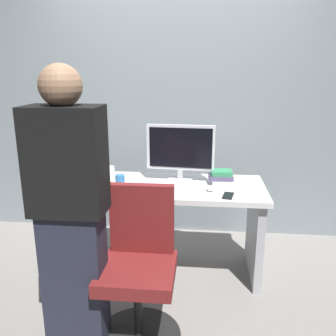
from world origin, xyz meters
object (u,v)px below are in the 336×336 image
(desk, at_px, (169,211))
(monitor, at_px, (180,150))
(keyboard, at_px, (169,187))
(mouse, at_px, (211,188))
(person_at_desk, at_px, (71,214))
(cell_phone, at_px, (228,196))
(book_stack, at_px, (221,177))
(cup_by_monitor, at_px, (110,171))
(office_chair, at_px, (139,272))
(cup_near_keyboard, at_px, (120,181))

(desk, distance_m, monitor, 0.50)
(keyboard, bearing_deg, mouse, -4.47)
(person_at_desk, distance_m, cell_phone, 1.12)
(person_at_desk, relative_size, mouse, 16.39)
(desk, relative_size, book_stack, 7.61)
(desk, xyz_separation_m, mouse, (0.32, -0.11, 0.24))
(person_at_desk, distance_m, cup_by_monitor, 1.08)
(cell_phone, bearing_deg, office_chair, -123.74)
(monitor, xyz_separation_m, cell_phone, (0.36, -0.33, -0.25))
(office_chair, distance_m, book_stack, 1.05)
(cup_by_monitor, bearing_deg, desk, -20.99)
(monitor, distance_m, keyboard, 0.33)
(keyboard, relative_size, mouse, 4.30)
(desk, height_order, mouse, mouse)
(desk, xyz_separation_m, monitor, (0.08, 0.11, 0.48))
(person_at_desk, height_order, keyboard, person_at_desk)
(keyboard, bearing_deg, cell_phone, -17.66)
(keyboard, xyz_separation_m, book_stack, (0.40, 0.17, 0.04))
(monitor, relative_size, book_stack, 2.76)
(office_chair, bearing_deg, monitor, 77.92)
(cup_by_monitor, bearing_deg, mouse, -20.01)
(keyboard, relative_size, cell_phone, 2.99)
(monitor, height_order, book_stack, monitor)
(person_at_desk, bearing_deg, cup_near_keyboard, 83.25)
(office_chair, distance_m, monitor, 1.06)
(cup_by_monitor, relative_size, book_stack, 0.41)
(desk, relative_size, cell_phone, 10.36)
(desk, bearing_deg, keyboard, -82.38)
(keyboard, xyz_separation_m, cup_by_monitor, (-0.53, 0.29, 0.03))
(desk, bearing_deg, cup_near_keyboard, -165.94)
(office_chair, relative_size, mouse, 9.40)
(person_at_desk, xyz_separation_m, cell_phone, (0.90, 0.66, -0.10))
(monitor, bearing_deg, office_chair, -102.08)
(desk, height_order, cell_phone, cell_phone)
(cell_phone, bearing_deg, desk, 165.63)
(desk, height_order, person_at_desk, person_at_desk)
(monitor, bearing_deg, keyboard, -109.04)
(desk, height_order, book_stack, book_stack)
(mouse, distance_m, cell_phone, 0.16)
(keyboard, bearing_deg, monitor, 69.08)
(desk, distance_m, cup_near_keyboard, 0.46)
(person_at_desk, bearing_deg, cup_by_monitor, 93.03)
(desk, xyz_separation_m, keyboard, (0.01, -0.09, 0.23))
(monitor, relative_size, cup_by_monitor, 6.68)
(monitor, height_order, cell_phone, monitor)
(mouse, bearing_deg, desk, 161.56)
(person_at_desk, bearing_deg, mouse, 44.52)
(monitor, xyz_separation_m, mouse, (0.24, -0.22, -0.24))
(cup_near_keyboard, xyz_separation_m, cup_by_monitor, (-0.15, 0.29, -0.01))
(monitor, bearing_deg, person_at_desk, -118.70)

